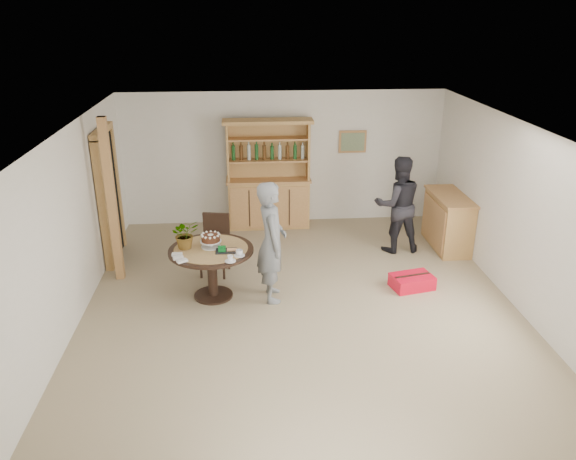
{
  "coord_description": "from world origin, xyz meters",
  "views": [
    {
      "loc": [
        -0.72,
        -6.78,
        3.95
      ],
      "look_at": [
        -0.16,
        0.38,
        1.05
      ],
      "focal_mm": 35.0,
      "sensor_mm": 36.0,
      "label": 1
    }
  ],
  "objects_px": {
    "dining_table": "(212,258)",
    "dining_chair": "(215,240)",
    "teen_boy": "(272,242)",
    "hutch": "(269,191)",
    "sideboard": "(448,221)",
    "red_suitcase": "(412,282)",
    "adult_person": "(398,204)"
  },
  "relations": [
    {
      "from": "sideboard",
      "to": "dining_chair",
      "type": "xyz_separation_m",
      "value": [
        -3.96,
        -0.68,
        0.06
      ]
    },
    {
      "from": "dining_chair",
      "to": "adult_person",
      "type": "relative_size",
      "value": 0.57
    },
    {
      "from": "adult_person",
      "to": "red_suitcase",
      "type": "relative_size",
      "value": 2.46
    },
    {
      "from": "sideboard",
      "to": "red_suitcase",
      "type": "height_order",
      "value": "sideboard"
    },
    {
      "from": "red_suitcase",
      "to": "hutch",
      "type": "bearing_deg",
      "value": 113.63
    },
    {
      "from": "sideboard",
      "to": "red_suitcase",
      "type": "distance_m",
      "value": 1.84
    },
    {
      "from": "hutch",
      "to": "sideboard",
      "type": "relative_size",
      "value": 1.62
    },
    {
      "from": "hutch",
      "to": "red_suitcase",
      "type": "xyz_separation_m",
      "value": [
        2.01,
        -2.72,
        -0.59
      ]
    },
    {
      "from": "sideboard",
      "to": "adult_person",
      "type": "relative_size",
      "value": 0.76
    },
    {
      "from": "teen_boy",
      "to": "dining_chair",
      "type": "bearing_deg",
      "value": 38.87
    },
    {
      "from": "hutch",
      "to": "adult_person",
      "type": "xyz_separation_m",
      "value": [
        2.11,
        -1.32,
        0.14
      ]
    },
    {
      "from": "hutch",
      "to": "dining_chair",
      "type": "xyz_separation_m",
      "value": [
        -0.92,
        -1.92,
        -0.15
      ]
    },
    {
      "from": "adult_person",
      "to": "hutch",
      "type": "bearing_deg",
      "value": -34.76
    },
    {
      "from": "teen_boy",
      "to": "red_suitcase",
      "type": "xyz_separation_m",
      "value": [
        2.1,
        0.13,
        -0.77
      ]
    },
    {
      "from": "dining_table",
      "to": "dining_chair",
      "type": "distance_m",
      "value": 0.83
    },
    {
      "from": "hutch",
      "to": "dining_chair",
      "type": "bearing_deg",
      "value": -115.65
    },
    {
      "from": "dining_table",
      "to": "adult_person",
      "type": "bearing_deg",
      "value": 25.15
    },
    {
      "from": "dining_table",
      "to": "dining_chair",
      "type": "relative_size",
      "value": 1.27
    },
    {
      "from": "dining_chair",
      "to": "red_suitcase",
      "type": "relative_size",
      "value": 1.4
    },
    {
      "from": "dining_table",
      "to": "hutch",
      "type": "bearing_deg",
      "value": 71.15
    },
    {
      "from": "adult_person",
      "to": "red_suitcase",
      "type": "distance_m",
      "value": 1.58
    },
    {
      "from": "teen_boy",
      "to": "adult_person",
      "type": "xyz_separation_m",
      "value": [
        2.2,
        1.53,
        -0.04
      ]
    },
    {
      "from": "sideboard",
      "to": "adult_person",
      "type": "height_order",
      "value": "adult_person"
    },
    {
      "from": "adult_person",
      "to": "red_suitcase",
      "type": "bearing_deg",
      "value": 83.15
    },
    {
      "from": "teen_boy",
      "to": "red_suitcase",
      "type": "height_order",
      "value": "teen_boy"
    },
    {
      "from": "sideboard",
      "to": "red_suitcase",
      "type": "relative_size",
      "value": 1.87
    },
    {
      "from": "hutch",
      "to": "teen_boy",
      "type": "distance_m",
      "value": 2.86
    },
    {
      "from": "hutch",
      "to": "dining_chair",
      "type": "height_order",
      "value": "hutch"
    },
    {
      "from": "dining_chair",
      "to": "teen_boy",
      "type": "bearing_deg",
      "value": -36.64
    },
    {
      "from": "hutch",
      "to": "dining_table",
      "type": "relative_size",
      "value": 1.7
    },
    {
      "from": "dining_table",
      "to": "dining_chair",
      "type": "bearing_deg",
      "value": 88.91
    },
    {
      "from": "red_suitcase",
      "to": "sideboard",
      "type": "bearing_deg",
      "value": 42.22
    }
  ]
}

